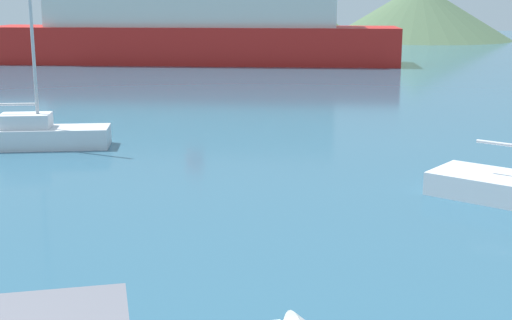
# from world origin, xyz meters

# --- Properties ---
(sailboat_middle) EXTENTS (6.30, 2.69, 7.14)m
(sailboat_middle) POSITION_xyz_m (-9.82, 20.42, 0.51)
(sailboat_middle) COLOR silver
(sailboat_middle) RESTS_ON ground_plane
(ferry_distant) EXTENTS (34.73, 6.73, 9.17)m
(ferry_distant) POSITION_xyz_m (-10.03, 55.84, 3.31)
(ferry_distant) COLOR red
(ferry_distant) RESTS_ON ground_plane
(hill_central) EXTENTS (24.36, 24.36, 7.30)m
(hill_central) POSITION_xyz_m (13.51, 93.41, 3.65)
(hill_central) COLOR #4C6647
(hill_central) RESTS_ON ground_plane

